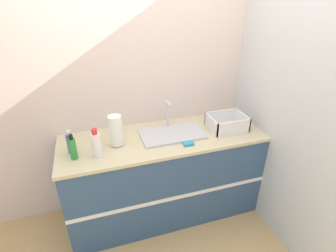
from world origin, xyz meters
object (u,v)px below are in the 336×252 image
object	(u,v)px
sink	(172,133)
bottle_green	(73,148)
paper_towel_roll	(116,131)
dish_rack	(227,124)
bottle_white_spray	(96,144)
bottle_blue	(70,143)

from	to	relation	value
sink	bottle_green	bearing A→B (deg)	-171.52
paper_towel_roll	dish_rack	distance (m)	1.07
paper_towel_roll	dish_rack	size ratio (longest dim) A/B	0.81
dish_rack	paper_towel_roll	bearing A→B (deg)	178.09
bottle_white_spray	bottle_blue	bearing A→B (deg)	148.98
sink	dish_rack	distance (m)	0.55
bottle_green	bottle_white_spray	world-z (taller)	bottle_white_spray
bottle_green	bottle_white_spray	bearing A→B (deg)	-7.72
bottle_white_spray	dish_rack	bearing A→B (deg)	4.24
sink	bottle_white_spray	distance (m)	0.72
sink	bottle_white_spray	size ratio (longest dim) A/B	2.32
sink	dish_rack	bearing A→B (deg)	-6.75
bottle_blue	dish_rack	bearing A→B (deg)	-1.22
sink	bottle_green	size ratio (longest dim) A/B	2.68
dish_rack	sink	bearing A→B (deg)	173.25
sink	dish_rack	xyz separation A→B (m)	(0.54, -0.06, 0.04)
paper_towel_roll	bottle_blue	size ratio (longest dim) A/B	1.36
sink	paper_towel_roll	xyz separation A→B (m)	(-0.52, -0.03, 0.13)
paper_towel_roll	bottle_blue	distance (m)	0.38
bottle_green	bottle_white_spray	distance (m)	0.18
sink	bottle_blue	bearing A→B (deg)	-177.88
bottle_blue	bottle_green	bearing A→B (deg)	-77.54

